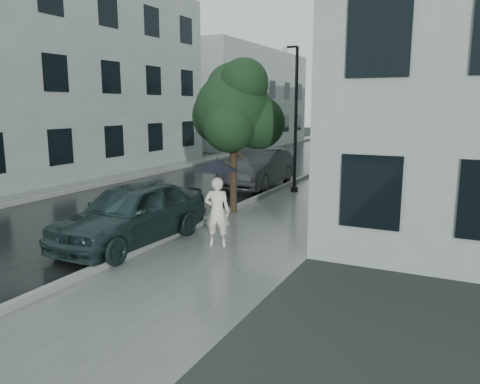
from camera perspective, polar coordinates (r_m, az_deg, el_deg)
The scene contains 14 objects.
ground at distance 9.98m, azimuth -5.70°, elevation -8.96°, with size 120.00×120.00×0.00m, color black.
sidewalk at distance 20.81m, azimuth 12.38°, elevation 1.15°, with size 3.50×60.00×0.01m, color slate.
kerb_near at distance 21.29m, azimuth 7.61°, elevation 1.70°, with size 0.15×60.00×0.15m, color slate.
asphalt_road at distance 22.62m, azimuth -0.85°, elevation 2.13°, with size 6.85×60.00×0.00m, color black.
kerb_far at distance 24.36m, azimuth -8.24°, elevation 2.80°, with size 0.15×60.00×0.15m, color slate.
sidewalk_far at distance 24.90m, azimuth -10.00°, elevation 2.75°, with size 1.70×60.00×0.01m, color #4C5451.
building_far_a at distance 24.67m, azimuth -24.33°, elevation 12.98°, with size 7.02×20.00×9.50m.
building_far_b at distance 42.37m, azimuth -0.47°, elevation 11.49°, with size 7.02×18.00×8.00m.
pedestrian at distance 11.05m, azimuth -2.81°, elevation -2.41°, with size 0.61×0.40×1.68m, color beige.
umbrella at distance 10.84m, azimuth -2.87°, elevation 3.32°, with size 1.29×1.29×1.21m.
street_tree at distance 14.38m, azimuth -0.68°, elevation 10.04°, with size 3.04×2.76×4.68m.
lamp_post at distance 18.04m, azimuth 6.40°, elevation 9.99°, with size 0.85×0.32×5.55m.
car_near at distance 11.61m, azimuth -13.05°, elevation -2.48°, with size 1.78×4.42×1.51m, color #1A2C2D.
car_far at distance 19.13m, azimuth 2.27°, elevation 2.95°, with size 1.65×4.74×1.56m, color #222426.
Camera 1 is at (4.95, -8.00, 3.33)m, focal length 35.00 mm.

